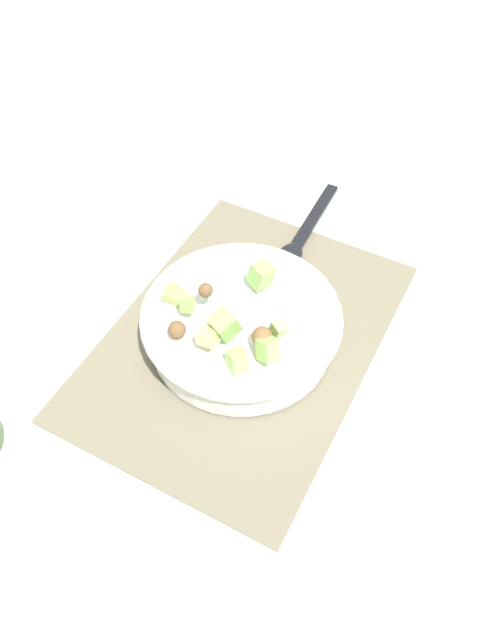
% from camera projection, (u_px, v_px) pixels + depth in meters
% --- Properties ---
extents(ground_plane, '(2.40, 2.40, 0.00)m').
position_uv_depth(ground_plane, '(243.00, 339.00, 0.87)').
color(ground_plane, silver).
extents(placemat, '(0.48, 0.34, 0.01)m').
position_uv_depth(placemat, '(243.00, 338.00, 0.87)').
color(placemat, '#756B56').
rests_on(placemat, ground_plane).
extents(salad_bowl, '(0.27, 0.27, 0.10)m').
position_uv_depth(salad_bowl, '(240.00, 323.00, 0.84)').
color(salad_bowl, white).
rests_on(salad_bowl, placemat).
extents(serving_spoon, '(0.22, 0.04, 0.01)m').
position_uv_depth(serving_spoon, '(301.00, 238.00, 0.99)').
color(serving_spoon, black).
rests_on(serving_spoon, placemat).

